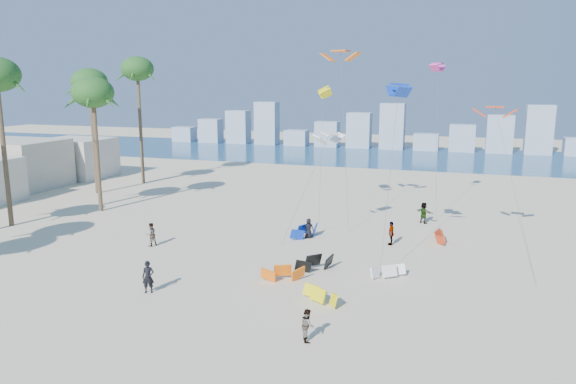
% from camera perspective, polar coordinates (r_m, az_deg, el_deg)
% --- Properties ---
extents(ground, '(220.00, 220.00, 0.00)m').
position_cam_1_polar(ground, '(26.43, -18.10, -15.86)').
color(ground, beige).
rests_on(ground, ground).
extents(ocean, '(220.00, 220.00, 0.00)m').
position_cam_1_polar(ocean, '(92.55, 9.24, 3.88)').
color(ocean, navy).
rests_on(ocean, ground).
extents(kitesurfer_near, '(0.81, 0.67, 1.89)m').
position_cam_1_polar(kitesurfer_near, '(32.30, -14.62, -8.73)').
color(kitesurfer_near, black).
rests_on(kitesurfer_near, ground).
extents(kitesurfer_mid, '(0.86, 0.94, 1.57)m').
position_cam_1_polar(kitesurfer_mid, '(25.90, 2.08, -13.91)').
color(kitesurfer_mid, gray).
rests_on(kitesurfer_mid, ground).
extents(kitesurfers_far, '(34.65, 18.66, 1.92)m').
position_cam_1_polar(kitesurfers_far, '(39.16, 13.16, -5.15)').
color(kitesurfers_far, black).
rests_on(kitesurfers_far, ground).
extents(grounded_kites, '(12.33, 16.77, 0.94)m').
position_cam_1_polar(grounded_kites, '(36.35, 4.92, -6.97)').
color(grounded_kites, orange).
rests_on(grounded_kites, ground).
extents(flying_kites, '(26.87, 28.37, 15.08)m').
position_cam_1_polar(flying_kites, '(41.62, 13.39, 9.75)').
color(flying_kites, white).
rests_on(flying_kites, ground).
extents(palm_row, '(9.60, 44.80, 15.04)m').
position_cam_1_polar(palm_row, '(50.11, -28.02, 9.60)').
color(palm_row, brown).
rests_on(palm_row, ground).
extents(distant_skyline, '(85.00, 3.00, 8.40)m').
position_cam_1_polar(distant_skyline, '(102.23, 9.55, 6.31)').
color(distant_skyline, '#9EADBF').
rests_on(distant_skyline, ground).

